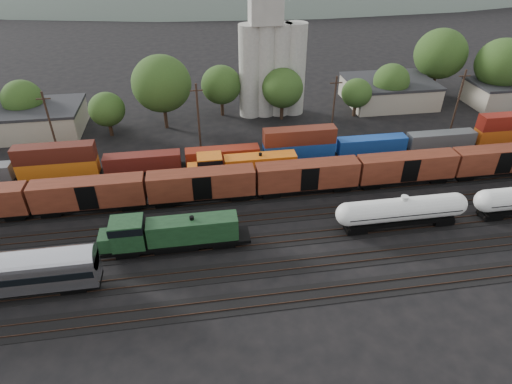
{
  "coord_description": "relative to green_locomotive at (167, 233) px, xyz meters",
  "views": [
    {
      "loc": [
        -12.91,
        -46.83,
        35.34
      ],
      "look_at": [
        -5.18,
        2.0,
        3.0
      ],
      "focal_mm": 30.0,
      "sensor_mm": 36.0,
      "label": 1
    }
  ],
  "objects": [
    {
      "name": "distant_hills",
      "position": [
        41.22,
        265.0,
        -23.31
      ],
      "size": [
        860.0,
        286.0,
        130.0
      ],
      "color": "#59665B",
      "rests_on": "ground"
    },
    {
      "name": "boxcar_string",
      "position": [
        12.5,
        10.0,
        0.37
      ],
      "size": [
        153.6,
        2.9,
        4.2
      ],
      "color": "black",
      "rests_on": "ground"
    },
    {
      "name": "green_locomotive",
      "position": [
        0.0,
        0.0,
        0.0
      ],
      "size": [
        18.28,
        3.23,
        4.84
      ],
      "color": "black",
      "rests_on": "ground"
    },
    {
      "name": "orange_locomotive",
      "position": [
        10.91,
        15.0,
        -0.12
      ],
      "size": [
        18.49,
        3.08,
        4.62
      ],
      "color": "black",
      "rests_on": "ground"
    },
    {
      "name": "industrial_sheds",
      "position": [
        23.93,
        40.25,
        -0.19
      ],
      "size": [
        119.38,
        17.26,
        5.1
      ],
      "color": "#9E937F",
      "rests_on": "ground"
    },
    {
      "name": "tank_car_a",
      "position": [
        30.32,
        0.0,
        0.04
      ],
      "size": [
        17.95,
        3.21,
        4.7
      ],
      "color": "silver",
      "rests_on": "ground"
    },
    {
      "name": "grain_silo",
      "position": [
        20.58,
        41.0,
        8.51
      ],
      "size": [
        13.4,
        5.0,
        29.0
      ],
      "color": "#A6A398",
      "rests_on": "ground"
    },
    {
      "name": "utility_poles",
      "position": [
        17.3,
        27.0,
        3.46
      ],
      "size": [
        122.2,
        0.36,
        12.0
      ],
      "color": "black",
      "rests_on": "ground"
    },
    {
      "name": "tree_band",
      "position": [
        20.34,
        42.43,
        5.14
      ],
      "size": [
        163.66,
        20.77,
        14.53
      ],
      "color": "black",
      "rests_on": "ground"
    },
    {
      "name": "container_wall",
      "position": [
        13.59,
        20.0,
        -0.16
      ],
      "size": [
        160.0,
        2.6,
        5.8
      ],
      "color": "black",
      "rests_on": "ground"
    },
    {
      "name": "tracks",
      "position": [
        17.3,
        5.0,
        -2.7
      ],
      "size": [
        180.0,
        33.2,
        0.2
      ],
      "color": "black",
      "rests_on": "ground"
    },
    {
      "name": "ground",
      "position": [
        17.3,
        5.0,
        -2.75
      ],
      "size": [
        600.0,
        600.0,
        0.0
      ],
      "primitive_type": "plane",
      "color": "black"
    }
  ]
}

